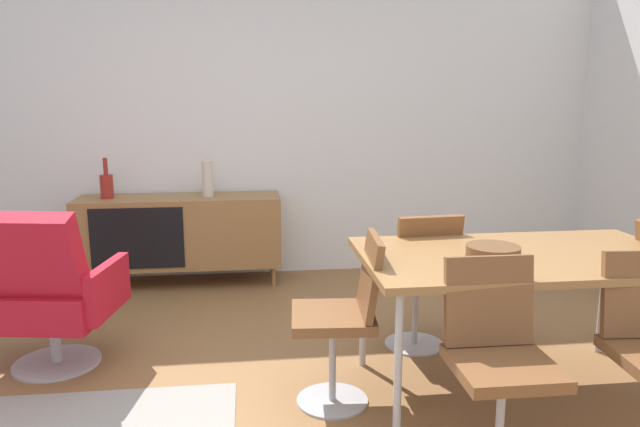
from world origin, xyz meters
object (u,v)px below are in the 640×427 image
at_px(sideboard, 180,231).
at_px(lounge_chair_red, 44,290).
at_px(vase_cobalt, 107,185).
at_px(dining_chair_back_left, 420,275).
at_px(wooden_bowl_on_table, 493,252).
at_px(dining_table, 521,262).
at_px(dining_chair_near_window, 345,313).
at_px(vase_sculptural_dark, 208,179).
at_px(dining_chair_front_left, 498,356).

height_order(sideboard, lounge_chair_red, lounge_chair_red).
bearing_deg(vase_cobalt, sideboard, -0.20).
bearing_deg(dining_chair_back_left, wooden_bowl_on_table, -74.34).
xyz_separation_m(sideboard, dining_table, (1.90, -2.04, 0.26)).
distance_m(sideboard, wooden_bowl_on_table, 2.74).
relative_size(dining_chair_near_window, dining_chair_back_left, 1.00).
distance_m(vase_sculptural_dark, dining_table, 2.64).
bearing_deg(dining_table, vase_sculptural_dark, 129.19).
bearing_deg(dining_chair_back_left, sideboard, 136.37).
relative_size(wooden_bowl_on_table, lounge_chair_red, 0.27).
xyz_separation_m(vase_sculptural_dark, lounge_chair_red, (-0.80, -1.50, -0.39)).
relative_size(dining_table, lounge_chair_red, 1.69).
relative_size(vase_cobalt, dining_table, 0.20).
distance_m(vase_cobalt, vase_sculptural_dark, 0.78).
relative_size(dining_table, dining_chair_front_left, 1.87).
bearing_deg(wooden_bowl_on_table, vase_sculptural_dark, 125.42).
bearing_deg(dining_chair_near_window, vase_sculptural_dark, 110.78).
relative_size(vase_cobalt, dining_chair_near_window, 0.37).
distance_m(dining_chair_near_window, dining_chair_back_left, 0.78).
relative_size(sideboard, dining_chair_back_left, 1.87).
height_order(vase_cobalt, dining_chair_back_left, vase_cobalt).
bearing_deg(vase_sculptural_dark, lounge_chair_red, -118.25).
bearing_deg(dining_chair_back_left, dining_table, -58.31).
bearing_deg(vase_sculptural_dark, vase_cobalt, 180.00).
height_order(sideboard, vase_cobalt, vase_cobalt).
height_order(wooden_bowl_on_table, dining_chair_back_left, dining_chair_back_left).
bearing_deg(dining_table, lounge_chair_red, 167.53).
xyz_separation_m(dining_table, dining_chair_front_left, (-0.35, -0.56, -0.23)).
relative_size(sideboard, vase_sculptural_dark, 5.64).
xyz_separation_m(sideboard, lounge_chair_red, (-0.57, -1.50, 0.03)).
distance_m(vase_cobalt, dining_table, 3.19).
bearing_deg(vase_sculptural_dark, dining_chair_near_window, -69.22).
height_order(wooden_bowl_on_table, dining_chair_front_left, dining_chair_front_left).
relative_size(wooden_bowl_on_table, dining_chair_near_window, 0.30).
relative_size(dining_table, dining_chair_near_window, 1.87).
bearing_deg(sideboard, dining_chair_near_window, -63.70).
distance_m(vase_cobalt, lounge_chair_red, 1.54).
xyz_separation_m(sideboard, dining_chair_back_left, (1.56, -1.48, 0.03)).
distance_m(vase_cobalt, dining_chair_front_left, 3.36).
xyz_separation_m(dining_chair_back_left, lounge_chair_red, (-2.13, -0.01, -0.00)).
bearing_deg(vase_cobalt, wooden_bowl_on_table, -42.73).
bearing_deg(dining_table, vase_cobalt, 140.12).
height_order(wooden_bowl_on_table, lounge_chair_red, lounge_chair_red).
height_order(vase_sculptural_dark, lounge_chair_red, vase_sculptural_dark).
distance_m(vase_sculptural_dark, dining_chair_back_left, 2.03).
bearing_deg(vase_sculptural_dark, sideboard, -179.54).
relative_size(dining_chair_back_left, dining_chair_front_left, 1.00).
bearing_deg(wooden_bowl_on_table, dining_chair_near_window, 175.90).
xyz_separation_m(dining_chair_back_left, dining_chair_front_left, (-0.00, -1.12, 0.00)).
xyz_separation_m(vase_cobalt, wooden_bowl_on_table, (2.27, -2.10, -0.06)).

